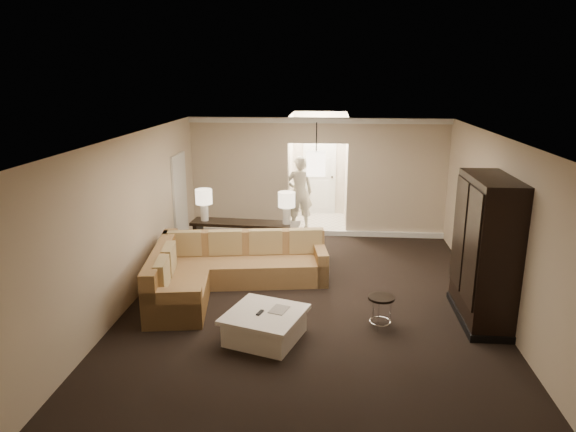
# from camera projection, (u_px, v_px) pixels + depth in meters

# --- Properties ---
(ground) EXTENTS (8.00, 8.00, 0.00)m
(ground) POSITION_uv_depth(u_px,v_px,m) (309.00, 306.00, 8.59)
(ground) COLOR black
(ground) RESTS_ON ground
(wall_back) EXTENTS (6.00, 0.04, 2.80)m
(wall_back) POSITION_uv_depth(u_px,v_px,m) (317.00, 178.00, 12.06)
(wall_back) COLOR beige
(wall_back) RESTS_ON ground
(wall_front) EXTENTS (6.00, 0.04, 2.80)m
(wall_front) POSITION_uv_depth(u_px,v_px,m) (291.00, 358.00, 4.38)
(wall_front) COLOR beige
(wall_front) RESTS_ON ground
(wall_left) EXTENTS (0.04, 8.00, 2.80)m
(wall_left) POSITION_uv_depth(u_px,v_px,m) (129.00, 221.00, 8.46)
(wall_left) COLOR beige
(wall_left) RESTS_ON ground
(wall_right) EXTENTS (0.04, 8.00, 2.80)m
(wall_right) POSITION_uv_depth(u_px,v_px,m) (503.00, 230.00, 7.98)
(wall_right) COLOR beige
(wall_right) RESTS_ON ground
(ceiling) EXTENTS (6.00, 8.00, 0.02)m
(ceiling) POSITION_uv_depth(u_px,v_px,m) (311.00, 138.00, 7.85)
(ceiling) COLOR white
(ceiling) RESTS_ON wall_back
(crown_molding) EXTENTS (6.00, 0.10, 0.12)m
(crown_molding) POSITION_uv_depth(u_px,v_px,m) (318.00, 121.00, 11.66)
(crown_molding) COLOR white
(crown_molding) RESTS_ON wall_back
(baseboard) EXTENTS (6.00, 0.10, 0.12)m
(baseboard) POSITION_uv_depth(u_px,v_px,m) (317.00, 233.00, 12.37)
(baseboard) COLOR white
(baseboard) RESTS_ON ground
(side_door) EXTENTS (0.05, 0.90, 2.10)m
(side_door) POSITION_uv_depth(u_px,v_px,m) (180.00, 202.00, 11.24)
(side_door) COLOR white
(side_door) RESTS_ON ground
(foyer) EXTENTS (1.44, 2.02, 2.80)m
(foyer) POSITION_uv_depth(u_px,v_px,m) (319.00, 171.00, 13.38)
(foyer) COLOR white
(foyer) RESTS_ON ground
(sectional_sofa) EXTENTS (3.15, 2.75, 0.91)m
(sectional_sofa) POSITION_uv_depth(u_px,v_px,m) (224.00, 270.00, 9.18)
(sectional_sofa) COLOR brown
(sectional_sofa) RESTS_ON ground
(coffee_table) EXTENTS (1.32, 1.32, 0.44)m
(coffee_table) POSITION_uv_depth(u_px,v_px,m) (265.00, 325.00, 7.46)
(coffee_table) COLOR white
(coffee_table) RESTS_ON ground
(console_table) EXTENTS (2.23, 0.65, 0.85)m
(console_table) POSITION_uv_depth(u_px,v_px,m) (246.00, 238.00, 10.49)
(console_table) COLOR black
(console_table) RESTS_ON ground
(armoire) EXTENTS (0.68, 1.59, 2.29)m
(armoire) POSITION_uv_depth(u_px,v_px,m) (485.00, 253.00, 7.84)
(armoire) COLOR black
(armoire) RESTS_ON ground
(drink_table) EXTENTS (0.40, 0.40, 0.50)m
(drink_table) POSITION_uv_depth(u_px,v_px,m) (381.00, 305.00, 7.78)
(drink_table) COLOR black
(drink_table) RESTS_ON ground
(table_lamp_left) EXTENTS (0.34, 0.34, 0.65)m
(table_lamp_left) POSITION_uv_depth(u_px,v_px,m) (204.00, 200.00, 10.41)
(table_lamp_left) COLOR silver
(table_lamp_left) RESTS_ON console_table
(table_lamp_right) EXTENTS (0.34, 0.34, 0.65)m
(table_lamp_right) POSITION_uv_depth(u_px,v_px,m) (287.00, 203.00, 10.16)
(table_lamp_right) COLOR silver
(table_lamp_right) RESTS_ON console_table
(pendant_light) EXTENTS (0.38, 0.38, 1.09)m
(pendant_light) POSITION_uv_depth(u_px,v_px,m) (316.00, 163.00, 10.67)
(pendant_light) COLOR black
(pendant_light) RESTS_ON ceiling
(person) EXTENTS (0.84, 0.67, 2.04)m
(person) POSITION_uv_depth(u_px,v_px,m) (299.00, 189.00, 12.62)
(person) COLOR beige
(person) RESTS_ON ground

